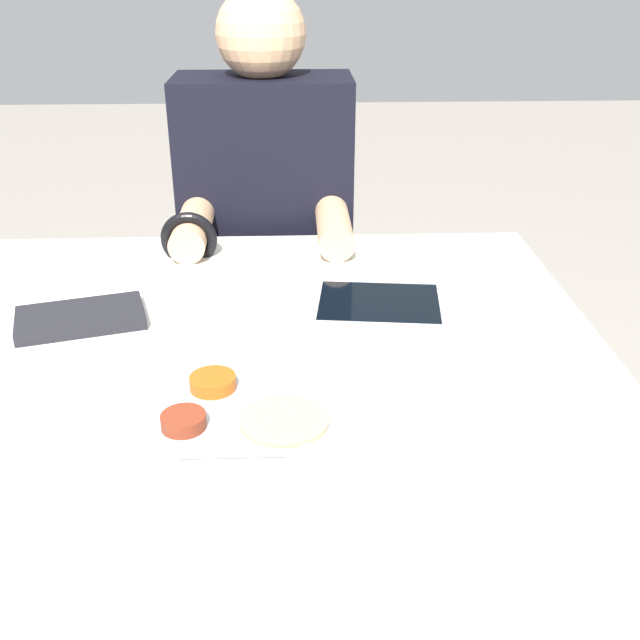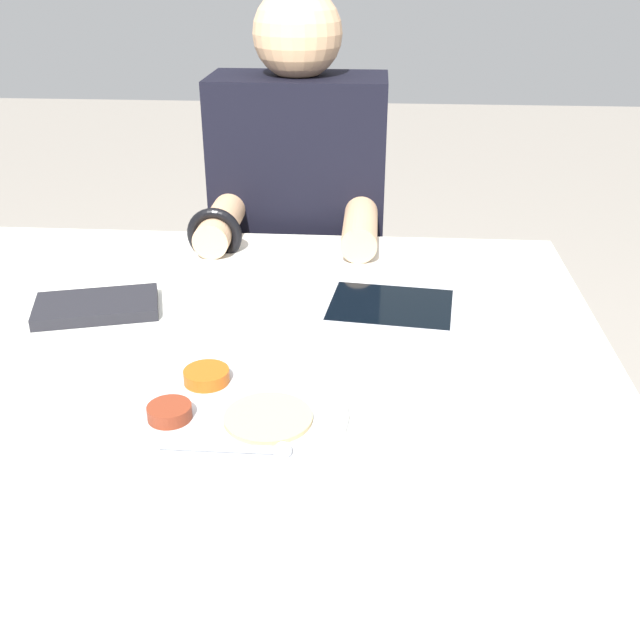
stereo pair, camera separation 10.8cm
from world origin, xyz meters
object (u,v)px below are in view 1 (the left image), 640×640
thali_tray (240,418)px  person_diner (268,276)px  tablet_device (379,304)px  red_notebook (81,319)px

thali_tray → person_diner: size_ratio=0.26×
thali_tray → person_diner: bearing=89.3°
thali_tray → tablet_device: bearing=57.8°
red_notebook → person_diner: bearing=62.5°
thali_tray → red_notebook: 0.40m
person_diner → tablet_device: bearing=-67.8°
thali_tray → tablet_device: thali_tray is taller
thali_tray → red_notebook: bearing=133.0°
person_diner → red_notebook: bearing=-117.5°
person_diner → thali_tray: bearing=-90.7°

